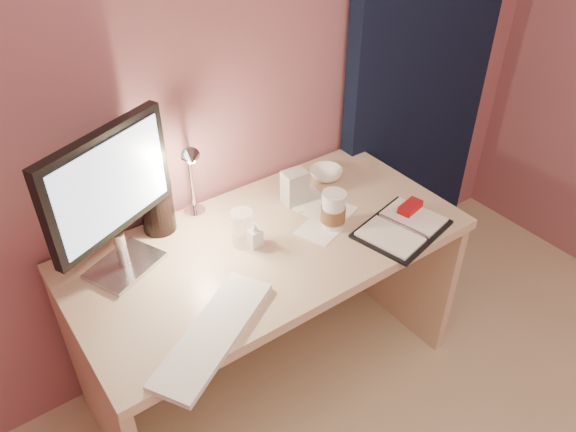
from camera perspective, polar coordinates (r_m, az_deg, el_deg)
room at (r=2.54m, az=12.35°, el=16.41°), size 3.50×3.50×3.50m
desk at (r=2.17m, az=-2.98°, el=-6.20°), size 1.40×0.70×0.73m
monitor at (r=1.77m, az=-17.79°, el=2.28°), size 0.45×0.25×0.51m
keyboard at (r=1.67m, az=-7.54°, el=-11.70°), size 0.49×0.37×0.02m
planner at (r=2.07m, az=11.57°, el=-1.03°), size 0.37×0.31×0.05m
paper_a at (r=2.03m, az=3.17°, el=-1.47°), size 0.17×0.17×0.00m
paper_b at (r=2.19m, az=1.72°, el=1.82°), size 0.16×0.16×0.00m
paper_c at (r=2.13m, az=4.30°, el=0.52°), size 0.20×0.20×0.00m
coffee_cup at (r=2.01m, az=4.62°, el=0.49°), size 0.09×0.09×0.14m
clear_cup at (r=1.94m, az=-4.65°, el=-1.22°), size 0.08×0.08×0.13m
bowl at (r=2.31m, az=3.88°, el=4.30°), size 0.15×0.15×0.04m
lotion_bottle at (r=1.93m, az=-3.39°, el=-1.85°), size 0.04×0.05×0.10m
dark_jar at (r=2.04m, az=-13.14°, el=0.62°), size 0.12×0.12×0.17m
product_box at (r=2.14m, az=0.68°, el=2.97°), size 0.09×0.08×0.13m
desk_lamp at (r=1.97m, az=-8.10°, el=4.60°), size 0.13×0.21×0.35m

